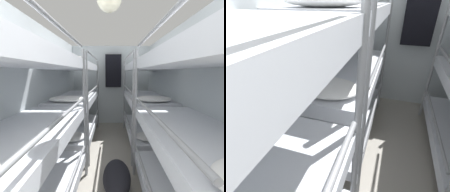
# 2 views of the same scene
# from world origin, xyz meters

# --- Properties ---
(wall_left) EXTENTS (0.06, 4.75, 2.25)m
(wall_left) POSITION_xyz_m (-1.12, 2.32, 1.13)
(wall_left) COLOR silver
(wall_left) RESTS_ON ground_plane
(wall_back) EXTENTS (2.31, 0.06, 2.25)m
(wall_back) POSITION_xyz_m (0.00, 4.66, 1.13)
(wall_back) COLOR silver
(wall_back) RESTS_ON ground_plane
(bunk_stack_left_far) EXTENTS (0.76, 1.78, 1.85)m
(bunk_stack_left_far) POSITION_xyz_m (-0.72, 3.31, 0.98)
(bunk_stack_left_far) COLOR gray
(bunk_stack_left_far) RESTS_ON ground_plane
(hanging_coat) EXTENTS (0.44, 0.12, 0.90)m
(hanging_coat) POSITION_xyz_m (0.06, 4.51, 1.55)
(hanging_coat) COLOR black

